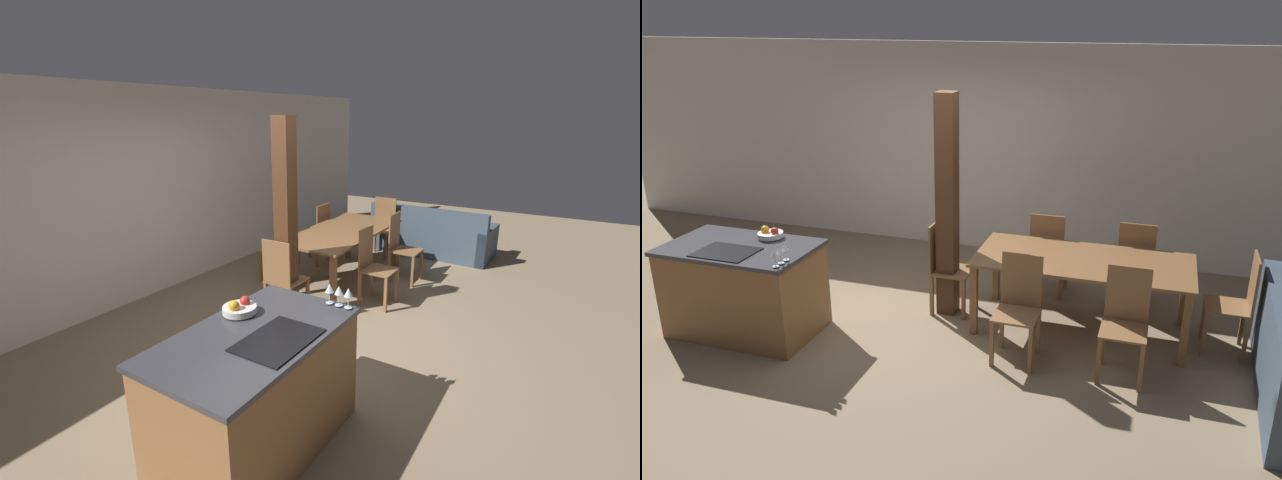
{
  "view_description": "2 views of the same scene",
  "coord_description": "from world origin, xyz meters",
  "views": [
    {
      "loc": [
        -3.41,
        -2.26,
        2.32
      ],
      "look_at": [
        0.6,
        0.2,
        0.95
      ],
      "focal_mm": 24.0,
      "sensor_mm": 36.0,
      "label": 1
    },
    {
      "loc": [
        2.38,
        -5.22,
        3.05
      ],
      "look_at": [
        0.6,
        0.2,
        0.95
      ],
      "focal_mm": 35.0,
      "sensor_mm": 36.0,
      "label": 2
    }
  ],
  "objects": [
    {
      "name": "ground_plane",
      "position": [
        0.0,
        0.0,
        0.0
      ],
      "size": [
        16.0,
        16.0,
        0.0
      ],
      "primitive_type": "plane",
      "color": "#847056"
    },
    {
      "name": "wall_back",
      "position": [
        0.0,
        2.52,
        1.35
      ],
      "size": [
        11.2,
        0.08,
        2.7
      ],
      "color": "silver",
      "rests_on": "ground_plane"
    },
    {
      "name": "kitchen_island",
      "position": [
        -1.44,
        -0.53,
        0.46
      ],
      "size": [
        1.46,
        0.87,
        0.92
      ],
      "color": "olive",
      "rests_on": "ground_plane"
    },
    {
      "name": "fruit_bowl",
      "position": [
        -1.27,
        -0.25,
        0.96
      ],
      "size": [
        0.25,
        0.25,
        0.12
      ],
      "color": "silver",
      "rests_on": "kitchen_island"
    },
    {
      "name": "wine_glass_near",
      "position": [
        -0.78,
        -0.9,
        1.04
      ],
      "size": [
        0.07,
        0.07,
        0.16
      ],
      "color": "silver",
      "rests_on": "kitchen_island"
    },
    {
      "name": "wine_glass_middle",
      "position": [
        -0.78,
        -0.81,
        1.04
      ],
      "size": [
        0.07,
        0.07,
        0.16
      ],
      "color": "silver",
      "rests_on": "kitchen_island"
    },
    {
      "name": "wine_glass_far",
      "position": [
        -0.78,
        -0.73,
        1.04
      ],
      "size": [
        0.07,
        0.07,
        0.16
      ],
      "color": "silver",
      "rests_on": "kitchen_island"
    },
    {
      "name": "dining_table",
      "position": [
        1.74,
        0.53,
        0.68
      ],
      "size": [
        2.11,
        0.98,
        0.76
      ],
      "color": "brown",
      "rests_on": "ground_plane"
    },
    {
      "name": "dining_chair_near_left",
      "position": [
        1.27,
        -0.18,
        0.51
      ],
      "size": [
        0.4,
        0.4,
        0.98
      ],
      "color": "brown",
      "rests_on": "ground_plane"
    },
    {
      "name": "dining_chair_near_right",
      "position": [
        2.22,
        -0.18,
        0.51
      ],
      "size": [
        0.4,
        0.4,
        0.98
      ],
      "color": "brown",
      "rests_on": "ground_plane"
    },
    {
      "name": "dining_chair_far_left",
      "position": [
        1.27,
        1.24,
        0.51
      ],
      "size": [
        0.4,
        0.4,
        0.98
      ],
      "rotation": [
        0.0,
        0.0,
        3.14
      ],
      "color": "brown",
      "rests_on": "ground_plane"
    },
    {
      "name": "dining_chair_far_right",
      "position": [
        2.22,
        1.24,
        0.51
      ],
      "size": [
        0.4,
        0.4,
        0.98
      ],
      "rotation": [
        0.0,
        0.0,
        3.14
      ],
      "color": "brown",
      "rests_on": "ground_plane"
    },
    {
      "name": "dining_chair_head_end",
      "position": [
        0.31,
        0.53,
        0.51
      ],
      "size": [
        0.4,
        0.4,
        0.98
      ],
      "rotation": [
        0.0,
        0.0,
        1.57
      ],
      "color": "brown",
      "rests_on": "ground_plane"
    },
    {
      "name": "dining_chair_foot_end",
      "position": [
        3.18,
        0.53,
        0.51
      ],
      "size": [
        0.4,
        0.4,
        0.98
      ],
      "rotation": [
        0.0,
        0.0,
        -1.57
      ],
      "color": "brown",
      "rests_on": "ground_plane"
    },
    {
      "name": "couch",
      "position": [
        3.73,
        -0.17,
        0.28
      ],
      "size": [
        0.97,
        2.04,
        0.85
      ],
      "rotation": [
        0.0,
        0.0,
        1.52
      ],
      "color": "#3D4C5B",
      "rests_on": "ground_plane"
    },
    {
      "name": "timber_post",
      "position": [
        0.35,
        0.49,
        1.16
      ],
      "size": [
        0.2,
        0.2,
        2.33
      ],
      "color": "#4C2D19",
      "rests_on": "ground_plane"
    }
  ]
}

